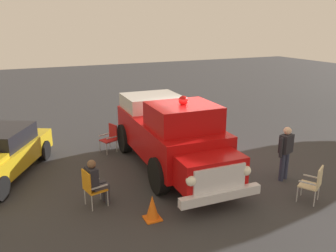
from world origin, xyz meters
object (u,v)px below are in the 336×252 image
at_px(lawn_chair_near_truck, 91,186).
at_px(spectator_standing, 286,150).
at_px(vintage_fire_truck, 171,133).
at_px(traffic_cone, 152,208).
at_px(lawn_chair_by_car, 314,182).
at_px(spectator_seated, 96,181).
at_px(lawn_chair_spare, 111,136).

xyz_separation_m(lawn_chair_near_truck, spectator_standing, (-5.67, 0.78, 0.37)).
distance_m(vintage_fire_truck, traffic_cone, 3.34).
distance_m(lawn_chair_by_car, traffic_cone, 4.32).
bearing_deg(vintage_fire_truck, lawn_chair_by_car, 123.78).
xyz_separation_m(vintage_fire_truck, spectator_seated, (2.81, 1.46, -0.50)).
bearing_deg(lawn_chair_by_car, vintage_fire_truck, -56.22).
bearing_deg(spectator_standing, vintage_fire_truck, -39.69).
distance_m(lawn_chair_spare, traffic_cone, 4.99).
xyz_separation_m(lawn_chair_near_truck, lawn_chair_spare, (-1.53, -3.76, 0.00)).
bearing_deg(traffic_cone, lawn_chair_near_truck, -45.26).
height_order(vintage_fire_truck, spectator_seated, vintage_fire_truck).
relative_size(lawn_chair_by_car, spectator_standing, 0.61).
xyz_separation_m(lawn_chair_near_truck, lawn_chair_by_car, (-5.40, 2.19, 0.00)).
xyz_separation_m(lawn_chair_near_truck, traffic_cone, (-1.20, 1.21, -0.28)).
xyz_separation_m(spectator_seated, traffic_cone, (-1.07, 1.24, -0.39)).
bearing_deg(lawn_chair_near_truck, spectator_standing, 172.21).
height_order(lawn_chair_by_car, lawn_chair_spare, same).
relative_size(vintage_fire_truck, lawn_chair_near_truck, 5.90).
bearing_deg(vintage_fire_truck, lawn_chair_spare, -58.15).
bearing_deg(spectator_standing, lawn_chair_by_car, 79.10).
xyz_separation_m(lawn_chair_spare, spectator_seated, (1.40, 3.73, 0.11)).
bearing_deg(spectator_seated, lawn_chair_by_car, 157.19).
bearing_deg(vintage_fire_truck, spectator_seated, 27.51).
relative_size(vintage_fire_truck, lawn_chair_spare, 5.90).
bearing_deg(lawn_chair_by_car, spectator_seated, -22.81).
height_order(vintage_fire_truck, lawn_chair_near_truck, vintage_fire_truck).
bearing_deg(spectator_standing, lawn_chair_spare, -47.59).
relative_size(lawn_chair_near_truck, lawn_chair_by_car, 1.00).
bearing_deg(lawn_chair_near_truck, spectator_seated, -166.86).
bearing_deg(lawn_chair_by_car, traffic_cone, -13.08).
height_order(lawn_chair_near_truck, lawn_chair_by_car, same).
distance_m(lawn_chair_spare, spectator_standing, 6.15).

